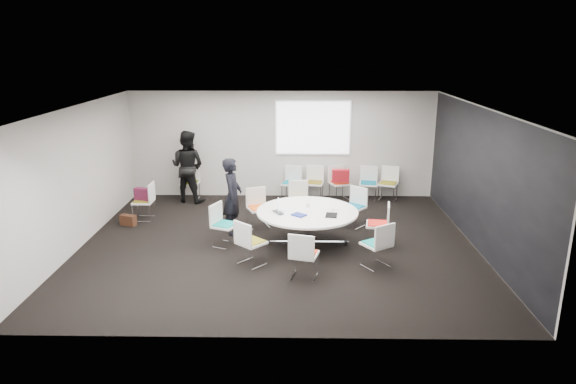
{
  "coord_description": "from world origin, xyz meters",
  "views": [
    {
      "loc": [
        0.38,
        -9.84,
        3.98
      ],
      "look_at": [
        0.2,
        0.4,
        1.0
      ],
      "focal_mm": 32.0,
      "sensor_mm": 36.0,
      "label": 1
    }
  ],
  "objects_px": {
    "chair_ring_b": "(353,214)",
    "chair_back_c": "(339,189)",
    "chair_ring_g": "(304,264)",
    "laptop": "(280,212)",
    "brown_bag": "(128,220)",
    "chair_back_d": "(368,190)",
    "conference_table": "(307,221)",
    "chair_back_a": "(292,189)",
    "chair_ring_h": "(376,253)",
    "chair_back_e": "(388,190)",
    "chair_ring_a": "(378,232)",
    "person_back": "(188,166)",
    "chair_spare_left": "(145,208)",
    "chair_person_back": "(190,189)",
    "maroon_bag": "(143,194)",
    "chair_ring_f": "(251,251)",
    "chair_back_b": "(314,189)",
    "cup": "(308,205)",
    "chair_ring_e": "(225,233)",
    "person_main": "(233,196)",
    "chair_ring_c": "(300,207)",
    "chair_ring_d": "(259,216)"
  },
  "relations": [
    {
      "from": "chair_ring_a",
      "to": "chair_ring_f",
      "type": "distance_m",
      "value": 2.7
    },
    {
      "from": "chair_ring_b",
      "to": "person_back",
      "type": "distance_m",
      "value": 4.53
    },
    {
      "from": "chair_ring_g",
      "to": "laptop",
      "type": "xyz_separation_m",
      "value": [
        -0.46,
        1.45,
        0.47
      ]
    },
    {
      "from": "chair_ring_a",
      "to": "chair_ring_e",
      "type": "relative_size",
      "value": 1.0
    },
    {
      "from": "chair_ring_a",
      "to": "chair_spare_left",
      "type": "relative_size",
      "value": 1.0
    },
    {
      "from": "chair_ring_g",
      "to": "chair_spare_left",
      "type": "height_order",
      "value": "same"
    },
    {
      "from": "person_main",
      "to": "chair_ring_h",
      "type": "bearing_deg",
      "value": -117.08
    },
    {
      "from": "chair_ring_a",
      "to": "chair_ring_b",
      "type": "distance_m",
      "value": 1.19
    },
    {
      "from": "brown_bag",
      "to": "chair_ring_c",
      "type": "bearing_deg",
      "value": 7.65
    },
    {
      "from": "conference_table",
      "to": "chair_ring_g",
      "type": "bearing_deg",
      "value": -93.14
    },
    {
      "from": "chair_ring_g",
      "to": "cup",
      "type": "bearing_deg",
      "value": 101.59
    },
    {
      "from": "chair_ring_d",
      "to": "chair_ring_f",
      "type": "distance_m",
      "value": 2.04
    },
    {
      "from": "cup",
      "to": "person_main",
      "type": "bearing_deg",
      "value": 165.52
    },
    {
      "from": "chair_ring_g",
      "to": "laptop",
      "type": "relative_size",
      "value": 2.87
    },
    {
      "from": "conference_table",
      "to": "chair_back_a",
      "type": "height_order",
      "value": "chair_back_a"
    },
    {
      "from": "chair_ring_a",
      "to": "chair_ring_c",
      "type": "height_order",
      "value": "same"
    },
    {
      "from": "chair_ring_h",
      "to": "chair_back_e",
      "type": "height_order",
      "value": "same"
    },
    {
      "from": "maroon_bag",
      "to": "laptop",
      "type": "bearing_deg",
      "value": -26.64
    },
    {
      "from": "chair_ring_a",
      "to": "laptop",
      "type": "relative_size",
      "value": 2.87
    },
    {
      "from": "chair_back_a",
      "to": "chair_ring_c",
      "type": "bearing_deg",
      "value": 112.83
    },
    {
      "from": "conference_table",
      "to": "chair_ring_a",
      "type": "relative_size",
      "value": 2.33
    },
    {
      "from": "chair_ring_b",
      "to": "chair_back_a",
      "type": "relative_size",
      "value": 1.0
    },
    {
      "from": "chair_ring_g",
      "to": "laptop",
      "type": "bearing_deg",
      "value": 122.27
    },
    {
      "from": "chair_ring_c",
      "to": "brown_bag",
      "type": "height_order",
      "value": "chair_ring_c"
    },
    {
      "from": "chair_ring_g",
      "to": "chair_back_a",
      "type": "height_order",
      "value": "same"
    },
    {
      "from": "chair_ring_h",
      "to": "chair_back_d",
      "type": "distance_m",
      "value": 4.24
    },
    {
      "from": "chair_ring_b",
      "to": "chair_back_c",
      "type": "height_order",
      "value": "same"
    },
    {
      "from": "chair_ring_g",
      "to": "maroon_bag",
      "type": "distance_m",
      "value": 4.82
    },
    {
      "from": "brown_bag",
      "to": "chair_back_d",
      "type": "bearing_deg",
      "value": 19.85
    },
    {
      "from": "chair_back_b",
      "to": "chair_spare_left",
      "type": "xyz_separation_m",
      "value": [
        -4.01,
        -1.68,
        0.0
      ]
    },
    {
      "from": "chair_back_e",
      "to": "maroon_bag",
      "type": "height_order",
      "value": "chair_back_e"
    },
    {
      "from": "brown_bag",
      "to": "cup",
      "type": "bearing_deg",
      "value": -11.9
    },
    {
      "from": "chair_ring_c",
      "to": "chair_spare_left",
      "type": "distance_m",
      "value": 3.62
    },
    {
      "from": "chair_ring_f",
      "to": "chair_back_b",
      "type": "bearing_deg",
      "value": 115.5
    },
    {
      "from": "chair_ring_a",
      "to": "chair_back_a",
      "type": "xyz_separation_m",
      "value": [
        -1.79,
        3.15,
        0.0
      ]
    },
    {
      "from": "chair_back_b",
      "to": "chair_person_back",
      "type": "height_order",
      "value": "same"
    },
    {
      "from": "chair_spare_left",
      "to": "chair_person_back",
      "type": "height_order",
      "value": "same"
    },
    {
      "from": "chair_ring_f",
      "to": "cup",
      "type": "bearing_deg",
      "value": 92.52
    },
    {
      "from": "maroon_bag",
      "to": "brown_bag",
      "type": "bearing_deg",
      "value": -122.98
    },
    {
      "from": "chair_ring_a",
      "to": "chair_back_c",
      "type": "height_order",
      "value": "same"
    },
    {
      "from": "chair_back_a",
      "to": "person_main",
      "type": "relative_size",
      "value": 0.53
    },
    {
      "from": "chair_back_c",
      "to": "chair_back_a",
      "type": "bearing_deg",
      "value": -21.89
    },
    {
      "from": "chair_ring_c",
      "to": "chair_ring_h",
      "type": "relative_size",
      "value": 1.0
    },
    {
      "from": "chair_ring_a",
      "to": "chair_ring_g",
      "type": "distance_m",
      "value": 2.19
    },
    {
      "from": "conference_table",
      "to": "chair_back_d",
      "type": "distance_m",
      "value": 3.58
    },
    {
      "from": "brown_bag",
      "to": "chair_ring_f",
      "type": "bearing_deg",
      "value": -35.42
    },
    {
      "from": "chair_ring_b",
      "to": "chair_back_c",
      "type": "relative_size",
      "value": 1.0
    },
    {
      "from": "chair_spare_left",
      "to": "chair_ring_a",
      "type": "bearing_deg",
      "value": -105.57
    },
    {
      "from": "chair_ring_b",
      "to": "chair_back_a",
      "type": "bearing_deg",
      "value": -14.9
    },
    {
      "from": "conference_table",
      "to": "chair_ring_d",
      "type": "xyz_separation_m",
      "value": [
        -1.06,
        1.01,
        -0.24
      ]
    }
  ]
}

